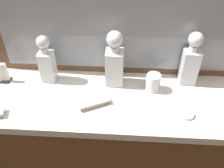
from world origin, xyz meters
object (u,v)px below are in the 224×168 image
Objects in this scene: crystal_decanter_right at (47,63)px; napkin_holder at (4,74)px; porcelain_dish at (186,114)px; crystal_decanter_center at (190,63)px; silver_brush_front at (93,103)px; crystal_decanter_front at (115,64)px; crystal_tumbler_right at (153,83)px.

napkin_holder is at bearing -172.65° from crystal_decanter_right.
napkin_holder is at bearing 168.19° from porcelain_dish.
crystal_decanter_center is 0.53m from silver_brush_front.
crystal_decanter_front reaches higher than crystal_decanter_right.
napkin_holder is (-0.23, -0.03, -0.06)m from crystal_decanter_right.
crystal_decanter_front is at bearing -174.69° from crystal_decanter_center.
crystal_decanter_right is 2.34× the size of napkin_holder.
crystal_tumbler_right is 1.19× the size of porcelain_dish.
crystal_decanter_right is 2.88× the size of crystal_tumbler_right.
crystal_decanter_front is 0.23m from silver_brush_front.
crystal_decanter_right is at bearing -177.62° from crystal_decanter_center.
crystal_decanter_front is at bearing 2.45° from napkin_holder.
crystal_decanter_center is 0.38m from crystal_decanter_front.
crystal_tumbler_right is 0.55× the size of silver_brush_front.
crystal_decanter_center is 2.59× the size of napkin_holder.
crystal_decanter_right is 0.35m from crystal_decanter_front.
crystal_tumbler_right is 0.81× the size of napkin_holder.
crystal_decanter_right reaches higher than silver_brush_front.
crystal_decanter_center is 0.97m from napkin_holder.
crystal_tumbler_right is at bearing -12.71° from crystal_decanter_front.
crystal_tumbler_right is (0.55, -0.05, -0.06)m from crystal_decanter_right.
crystal_tumbler_right reaches higher than silver_brush_front.
crystal_decanter_right is 0.24m from napkin_holder.
crystal_decanter_front is 3.93× the size of porcelain_dish.
porcelain_dish is (-0.05, -0.25, -0.11)m from crystal_decanter_center.
crystal_tumbler_right is (-0.18, -0.08, -0.07)m from crystal_decanter_center.
napkin_holder is at bearing 162.78° from silver_brush_front.
silver_brush_front is (-0.09, -0.18, -0.11)m from crystal_decanter_front.
silver_brush_front is at bearing -116.67° from crystal_decanter_front.
crystal_decanter_front is at bearing 147.19° from porcelain_dish.
crystal_decanter_right is 0.73m from crystal_decanter_center.
napkin_holder is (-0.49, 0.15, 0.03)m from silver_brush_front.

